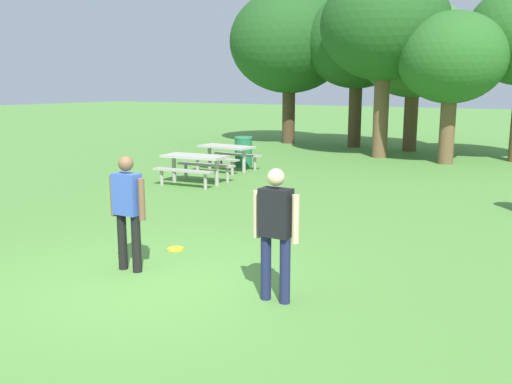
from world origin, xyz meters
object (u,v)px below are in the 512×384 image
object	(u,v)px
picnic_table_near	(195,163)
person_catcher	(128,206)
person_thrower	(276,226)
tree_back_left	(452,59)
tree_far_right	(385,26)
trash_can_further_along	(243,151)
picnic_table_far	(226,152)
tree_broad_center	(357,42)
tree_tall_left	(289,42)
tree_slender_mid	(414,49)
frisbee	(176,249)

from	to	relation	value
picnic_table_near	person_catcher	bearing A→B (deg)	-60.12
person_catcher	person_thrower	bearing A→B (deg)	1.89
tree_back_left	tree_far_right	bearing A→B (deg)	169.64
person_thrower	tree_far_right	distance (m)	14.76
tree_far_right	trash_can_further_along	bearing A→B (deg)	-124.01
person_thrower	picnic_table_far	xyz separation A→B (m)	(-6.41, 8.35, -0.38)
trash_can_further_along	person_catcher	bearing A→B (deg)	-66.43
trash_can_further_along	tree_broad_center	world-z (taller)	tree_broad_center
person_catcher	picnic_table_far	distance (m)	9.38
tree_tall_left	tree_back_left	world-z (taller)	tree_tall_left
trash_can_further_along	tree_far_right	world-z (taller)	tree_far_right
person_thrower	tree_back_left	size ratio (longest dim) A/B	0.33
person_catcher	tree_tall_left	bearing A→B (deg)	110.76
picnic_table_near	trash_can_further_along	bearing A→B (deg)	100.73
picnic_table_far	tree_far_right	size ratio (longest dim) A/B	0.27
trash_can_further_along	tree_slender_mid	xyz separation A→B (m)	(3.37, 7.00, 3.46)
person_thrower	person_catcher	xyz separation A→B (m)	(-2.32, -0.08, 0.00)
picnic_table_near	tree_slender_mid	xyz separation A→B (m)	(2.72, 10.41, 3.38)
trash_can_further_along	tree_slender_mid	size ratio (longest dim) A/B	0.16
person_catcher	trash_can_further_along	distance (m)	10.36
tree_tall_left	tree_broad_center	size ratio (longest dim) A/B	1.07
picnic_table_far	tree_slender_mid	distance (m)	9.35
tree_broad_center	trash_can_further_along	bearing A→B (deg)	-97.40
person_thrower	tree_tall_left	xyz separation A→B (m)	(-8.65, 16.61, 3.48)
frisbee	picnic_table_far	world-z (taller)	picnic_table_far
frisbee	tree_tall_left	world-z (taller)	tree_tall_left
tree_slender_mid	trash_can_further_along	bearing A→B (deg)	-115.71
frisbee	picnic_table_near	size ratio (longest dim) A/B	0.15
person_thrower	person_catcher	distance (m)	2.33
person_thrower	picnic_table_far	size ratio (longest dim) A/B	0.92
person_thrower	tree_slender_mid	size ratio (longest dim) A/B	0.28
tree_far_right	person_thrower	bearing A→B (deg)	-76.02
trash_can_further_along	tree_back_left	size ratio (longest dim) A/B	0.19
picnic_table_near	picnic_table_far	world-z (taller)	same
person_catcher	frisbee	world-z (taller)	person_catcher
tree_far_right	person_catcher	bearing A→B (deg)	-85.37
frisbee	tree_far_right	xyz separation A→B (m)	(-1.03, 12.82, 4.59)
trash_can_further_along	tree_broad_center	bearing A→B (deg)	82.60
person_thrower	tree_broad_center	world-z (taller)	tree_broad_center
person_catcher	trash_can_further_along	xyz separation A→B (m)	(-4.14, 9.49, -0.46)
tree_back_left	frisbee	bearing A→B (deg)	-96.47
person_thrower	picnic_table_far	distance (m)	10.54
tree_tall_left	tree_slender_mid	distance (m)	5.58
picnic_table_far	tree_tall_left	size ratio (longest dim) A/B	0.27
frisbee	tree_tall_left	distance (m)	17.33
person_thrower	tree_slender_mid	world-z (taller)	tree_slender_mid
trash_can_further_along	tree_broad_center	xyz separation A→B (m)	(0.94, 7.25, 3.82)
picnic_table_far	tree_far_right	world-z (taller)	tree_far_right
frisbee	tree_back_left	size ratio (longest dim) A/B	0.05
picnic_table_far	tree_broad_center	distance (m)	9.15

